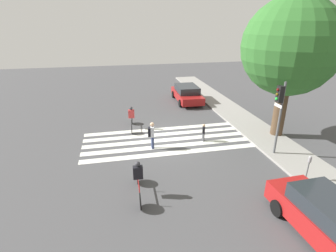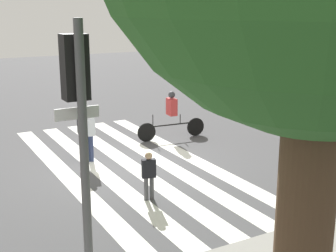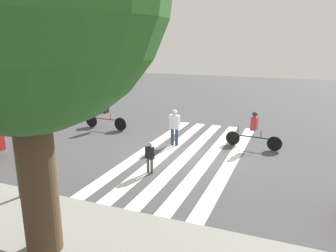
% 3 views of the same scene
% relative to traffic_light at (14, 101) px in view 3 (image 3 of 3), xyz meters
% --- Properties ---
extents(ground_plane, '(60.00, 60.00, 0.00)m').
position_rel_traffic_light_xyz_m(ground_plane, '(-3.15, -5.33, -2.87)').
color(ground_plane, '#444447').
extents(sidewalk_curb, '(36.00, 2.50, 0.14)m').
position_rel_traffic_light_xyz_m(sidewalk_curb, '(-3.15, 0.92, -2.80)').
color(sidewalk_curb, gray).
rests_on(sidewalk_curb, ground_plane).
extents(crosswalk_stripes, '(4.04, 10.00, 0.01)m').
position_rel_traffic_light_xyz_m(crosswalk_stripes, '(-3.15, -5.33, -2.86)').
color(crosswalk_stripes, silver).
rests_on(crosswalk_stripes, ground_plane).
extents(traffic_light, '(0.60, 0.50, 4.09)m').
position_rel_traffic_light_xyz_m(traffic_light, '(0.00, 0.00, 0.00)').
color(traffic_light, '#515456').
rests_on(traffic_light, ground_plane).
extents(pedestrian_adult_yellow_jacket, '(0.47, 0.41, 1.59)m').
position_rel_traffic_light_xyz_m(pedestrian_adult_yellow_jacket, '(-2.23, -6.30, -1.94)').
color(pedestrian_adult_yellow_jacket, navy).
rests_on(pedestrian_adult_yellow_jacket, ground_plane).
extents(pedestrian_adult_blue_shirt, '(0.34, 0.22, 1.12)m').
position_rel_traffic_light_xyz_m(pedestrian_adult_blue_shirt, '(-2.54, -3.07, -2.23)').
color(pedestrian_adult_blue_shirt, '#4C4C51').
rests_on(pedestrian_adult_blue_shirt, ground_plane).
extents(cyclist_mid_street, '(2.37, 0.42, 1.57)m').
position_rel_traffic_light_xyz_m(cyclist_mid_street, '(-5.45, -7.19, -2.01)').
color(cyclist_mid_street, black).
rests_on(cyclist_mid_street, ground_plane).
extents(cyclist_far_lane, '(2.44, 0.41, 1.62)m').
position_rel_traffic_light_xyz_m(cyclist_far_lane, '(2.03, -7.51, -2.00)').
color(cyclist_far_lane, black).
rests_on(cyclist_far_lane, ground_plane).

